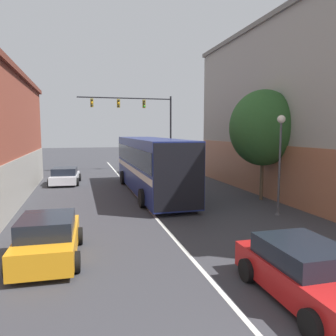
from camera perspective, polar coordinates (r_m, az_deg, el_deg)
lane_center_line at (r=19.84m, az=-5.15°, el=-5.19°), size 0.14×46.60×0.01m
bus at (r=21.12m, az=-3.08°, el=0.96°), size 2.92×12.71×3.53m
hatchback_foreground at (r=8.78m, az=23.08°, el=-16.57°), size 2.07×4.14×1.34m
parked_car_left_near at (r=25.99m, az=-17.49°, el=-1.35°), size 2.35×4.06×1.26m
parked_car_left_mid at (r=11.05m, az=-20.14°, el=-11.50°), size 2.09×3.91×1.41m
traffic_signal_gantry at (r=33.03m, az=-4.52°, el=9.19°), size 9.27×0.36×7.49m
street_lamp at (r=16.23m, az=18.95°, el=2.86°), size 0.38×0.38×4.74m
street_tree_near at (r=19.64m, az=16.25°, el=6.71°), size 3.94×3.54×6.34m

